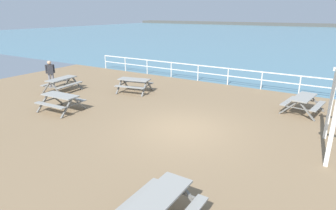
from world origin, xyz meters
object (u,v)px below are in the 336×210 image
(picnic_table_near_left, at_px, (134,82))
(picnic_table_far_right, at_px, (61,99))
(visitor, at_px, (50,72))
(picnic_table_mid_centre, at_px, (62,81))
(picnic_table_seaward, at_px, (304,101))
(picnic_table_corner, at_px, (158,204))

(picnic_table_near_left, relative_size, picnic_table_far_right, 1.11)
(visitor, bearing_deg, picnic_table_mid_centre, 24.80)
(picnic_table_near_left, xyz_separation_m, picnic_table_mid_centre, (-3.68, -2.07, 0.00))
(picnic_table_near_left, height_order, picnic_table_far_right, same)
(picnic_table_far_right, height_order, picnic_table_seaward, same)
(visitor, bearing_deg, picnic_table_near_left, 54.95)
(picnic_table_mid_centre, bearing_deg, picnic_table_near_left, -65.66)
(picnic_table_mid_centre, xyz_separation_m, visitor, (-1.20, 0.19, 0.36))
(picnic_table_mid_centre, bearing_deg, visitor, 75.89)
(picnic_table_near_left, distance_m, picnic_table_far_right, 4.45)
(picnic_table_far_right, bearing_deg, picnic_table_seaward, 27.20)
(picnic_table_far_right, bearing_deg, picnic_table_mid_centre, 137.58)
(picnic_table_mid_centre, relative_size, picnic_table_corner, 1.07)
(picnic_table_near_left, bearing_deg, picnic_table_seaward, -4.59)
(picnic_table_near_left, distance_m, picnic_table_corner, 10.91)
(picnic_table_far_right, distance_m, picnic_table_seaward, 11.14)
(picnic_table_near_left, relative_size, picnic_table_mid_centre, 1.08)
(picnic_table_mid_centre, relative_size, picnic_table_seaward, 0.96)
(picnic_table_corner, bearing_deg, picnic_table_seaward, -9.30)
(picnic_table_far_right, relative_size, picnic_table_corner, 1.04)
(picnic_table_seaward, bearing_deg, visitor, 111.45)
(picnic_table_corner, distance_m, visitor, 13.61)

